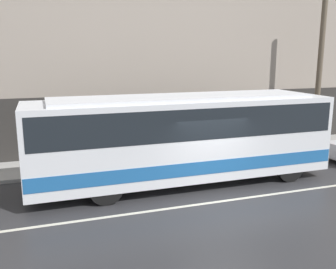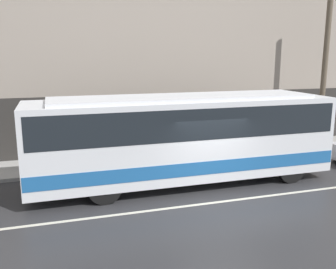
# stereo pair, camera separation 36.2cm
# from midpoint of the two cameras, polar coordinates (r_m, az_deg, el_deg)

# --- Properties ---
(ground_plane) EXTENTS (60.00, 60.00, 0.00)m
(ground_plane) POSITION_cam_midpoint_polar(r_m,az_deg,el_deg) (12.17, 7.40, -10.06)
(ground_plane) COLOR #2D2D30
(sidewalk) EXTENTS (60.00, 2.56, 0.14)m
(sidewalk) POSITION_cam_midpoint_polar(r_m,az_deg,el_deg) (16.78, -0.58, -3.46)
(sidewalk) COLOR #A09E99
(sidewalk) RESTS_ON ground_plane
(building_facade) EXTENTS (60.00, 0.35, 12.04)m
(building_facade) POSITION_cam_midpoint_polar(r_m,az_deg,el_deg) (17.57, -2.15, 16.14)
(building_facade) COLOR gray
(building_facade) RESTS_ON ground_plane
(lane_stripe) EXTENTS (54.00, 0.14, 0.01)m
(lane_stripe) POSITION_cam_midpoint_polar(r_m,az_deg,el_deg) (12.17, 7.40, -10.04)
(lane_stripe) COLOR beige
(lane_stripe) RESTS_ON ground_plane
(transit_bus) EXTENTS (10.75, 2.50, 3.18)m
(transit_bus) POSITION_cam_midpoint_polar(r_m,az_deg,el_deg) (13.22, 1.58, -0.04)
(transit_bus) COLOR silver
(transit_bus) RESTS_ON ground_plane
(utility_pole_near) EXTENTS (0.26, 0.26, 7.27)m
(utility_pole_near) POSITION_cam_midpoint_polar(r_m,az_deg,el_deg) (19.49, 21.57, 8.92)
(utility_pole_near) COLOR brown
(utility_pole_near) RESTS_ON sidewalk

